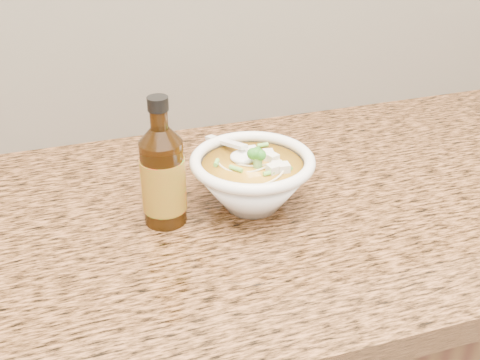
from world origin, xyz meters
name	(u,v)px	position (x,y,z in m)	size (l,w,h in m)	color
counter_slab	(237,215)	(0.00, 1.68, 0.88)	(4.00, 0.68, 0.04)	brown
soup_bowl	(252,181)	(0.02, 1.67, 0.94)	(0.19, 0.22, 0.11)	white
hot_sauce_bottle	(163,177)	(-0.12, 1.67, 0.98)	(0.08, 0.08, 0.20)	#3A1F07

